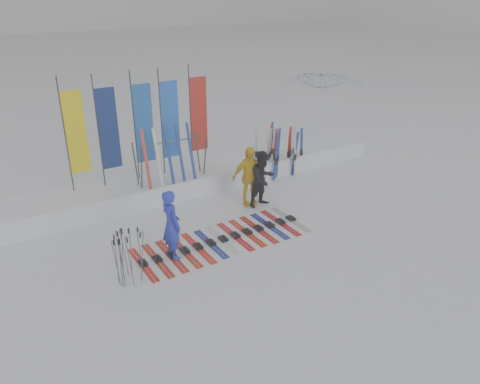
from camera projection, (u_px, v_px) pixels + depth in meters
ground at (268, 255)px, 11.23m from camera, size 120.00×120.00×0.00m
snow_bank at (184, 181)px, 14.68m from camera, size 14.00×1.60×0.60m
person_blue at (171, 225)px, 10.82m from camera, size 0.46×0.65×1.71m
person_black at (263, 179)px, 13.42m from camera, size 0.89×0.73×1.66m
person_yellow at (249, 176)px, 13.45m from camera, size 1.07×0.52×1.77m
tent_canopy at (321, 110)px, 17.92m from camera, size 3.68×3.73×3.03m
ski_row at (223, 239)px, 11.85m from camera, size 4.46×1.69×0.07m
pole_cluster at (126, 257)px, 10.03m from camera, size 0.73×0.64×1.26m
feather_flags at (140, 124)px, 13.51m from camera, size 4.31×0.19×3.20m
ski_rack at (171, 155)px, 13.65m from camera, size 2.04×0.80×1.23m
upright_skis at (280, 152)px, 15.65m from camera, size 1.49×1.18×1.70m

